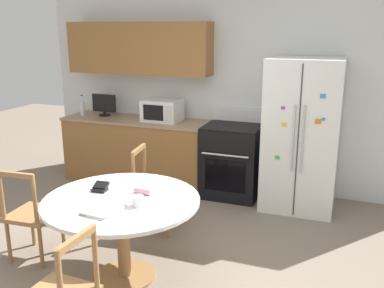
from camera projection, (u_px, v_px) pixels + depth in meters
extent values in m
plane|color=gray|center=(139.00, 285.00, 3.60)|extent=(14.00, 14.00, 0.00)
cube|color=silver|center=(228.00, 90.00, 5.66)|extent=(5.20, 0.10, 2.60)
cube|color=#936033|center=(139.00, 48.00, 5.72)|extent=(2.01, 0.34, 0.68)
cube|color=#936033|center=(137.00, 152.00, 5.96)|extent=(2.01, 0.62, 0.86)
cube|color=#997A5B|center=(136.00, 120.00, 5.85)|extent=(2.04, 0.64, 0.03)
cube|color=white|center=(302.00, 135.00, 5.01)|extent=(0.83, 0.75, 1.78)
cube|color=#333333|center=(298.00, 143.00, 4.67)|extent=(0.01, 0.01, 1.71)
cylinder|color=silver|center=(293.00, 139.00, 4.66)|extent=(0.02, 0.02, 0.75)
cylinder|color=silver|center=(303.00, 139.00, 4.63)|extent=(0.02, 0.02, 0.75)
cube|color=yellow|center=(284.00, 125.00, 4.67)|extent=(0.05, 0.01, 0.04)
cube|color=purple|center=(283.00, 108.00, 4.63)|extent=(0.04, 0.01, 0.03)
cube|color=orange|center=(318.00, 121.00, 4.53)|extent=(0.07, 0.02, 0.05)
cube|color=#338CD8|center=(324.00, 119.00, 4.51)|extent=(0.04, 0.01, 0.03)
cube|color=#338CD8|center=(323.00, 96.00, 4.45)|extent=(0.06, 0.01, 0.05)
cube|color=#3FB259|center=(277.00, 158.00, 4.79)|extent=(0.05, 0.01, 0.04)
cube|color=black|center=(232.00, 161.00, 5.47)|extent=(0.70, 0.64, 0.90)
cube|color=black|center=(225.00, 176.00, 5.20)|extent=(0.51, 0.01, 0.40)
cylinder|color=silver|center=(225.00, 155.00, 5.10)|extent=(0.58, 0.02, 0.02)
cube|color=black|center=(233.00, 126.00, 5.35)|extent=(0.70, 0.64, 0.02)
cube|color=white|center=(239.00, 115.00, 5.58)|extent=(0.70, 0.06, 0.16)
cube|color=white|center=(162.00, 110.00, 5.68)|extent=(0.49, 0.38, 0.28)
cube|color=black|center=(153.00, 113.00, 5.52)|extent=(0.28, 0.01, 0.20)
cube|color=silver|center=(169.00, 114.00, 5.45)|extent=(0.10, 0.01, 0.20)
cylinder|color=black|center=(105.00, 115.00, 6.05)|extent=(0.16, 0.16, 0.02)
cylinder|color=black|center=(105.00, 113.00, 6.04)|extent=(0.03, 0.03, 0.04)
cube|color=black|center=(104.00, 103.00, 6.01)|extent=(0.35, 0.05, 0.25)
cylinder|color=silver|center=(82.00, 108.00, 6.04)|extent=(0.07, 0.07, 0.20)
cylinder|color=silver|center=(82.00, 99.00, 6.00)|extent=(0.03, 0.03, 0.08)
cylinder|color=#262626|center=(81.00, 95.00, 5.99)|extent=(0.03, 0.03, 0.01)
cylinder|color=white|center=(122.00, 200.00, 3.54)|extent=(1.30, 1.30, 0.03)
cylinder|color=#9E7042|center=(123.00, 239.00, 3.63)|extent=(0.11, 0.11, 0.68)
cylinder|color=#9E7042|center=(125.00, 276.00, 3.72)|extent=(0.52, 0.52, 0.03)
cube|color=#9E7042|center=(157.00, 192.00, 4.51)|extent=(0.47, 0.47, 0.04)
cylinder|color=#9E7042|center=(177.00, 206.00, 4.69)|extent=(0.04, 0.04, 0.41)
cylinder|color=#9E7042|center=(168.00, 220.00, 4.37)|extent=(0.04, 0.04, 0.41)
cylinder|color=#9E7042|center=(147.00, 204.00, 4.77)|extent=(0.04, 0.04, 0.41)
cylinder|color=#9E7042|center=(137.00, 216.00, 4.44)|extent=(0.04, 0.04, 0.41)
cylinder|color=#9E7042|center=(145.00, 163.00, 4.65)|extent=(0.04, 0.04, 0.45)
cylinder|color=#9E7042|center=(133.00, 174.00, 4.32)|extent=(0.04, 0.04, 0.45)
cube|color=#9E7042|center=(139.00, 150.00, 4.43)|extent=(0.08, 0.35, 0.04)
cube|color=#9E7042|center=(34.00, 214.00, 3.96)|extent=(0.45, 0.45, 0.04)
cylinder|color=#9E7042|center=(33.00, 226.00, 4.23)|extent=(0.04, 0.04, 0.41)
cylinder|color=#9E7042|center=(63.00, 231.00, 4.13)|extent=(0.04, 0.04, 0.41)
cylinder|color=#9E7042|center=(9.00, 242.00, 3.91)|extent=(0.04, 0.04, 0.41)
cylinder|color=#9E7042|center=(41.00, 247.00, 3.81)|extent=(0.04, 0.04, 0.41)
cylinder|color=#9E7042|center=(1.00, 195.00, 3.77)|extent=(0.04, 0.04, 0.45)
cylinder|color=#9E7042|center=(35.00, 199.00, 3.67)|extent=(0.04, 0.04, 0.45)
cube|color=#9E7042|center=(15.00, 175.00, 3.67)|extent=(0.35, 0.06, 0.04)
cylinder|color=#9E7042|center=(60.00, 285.00, 2.45)|extent=(0.04, 0.04, 0.45)
cylinder|color=#9E7042|center=(95.00, 257.00, 2.75)|extent=(0.04, 0.04, 0.45)
cube|color=#9E7042|center=(76.00, 240.00, 2.54)|extent=(0.05, 0.35, 0.04)
cylinder|color=silver|center=(138.00, 201.00, 3.37)|extent=(0.10, 0.10, 0.09)
cylinder|color=beige|center=(138.00, 203.00, 3.38)|extent=(0.08, 0.08, 0.05)
cylinder|color=pink|center=(143.00, 191.00, 3.62)|extent=(0.16, 0.07, 0.05)
cube|color=black|center=(100.00, 190.00, 3.69)|extent=(0.13, 0.11, 0.03)
cube|color=black|center=(101.00, 186.00, 3.71)|extent=(0.13, 0.11, 0.06)
cube|color=white|center=(103.00, 210.00, 3.30)|extent=(0.29, 0.35, 0.01)
cube|color=beige|center=(103.00, 209.00, 3.29)|extent=(0.27, 0.34, 0.01)
cube|color=silver|center=(103.00, 208.00, 3.29)|extent=(0.25, 0.32, 0.01)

